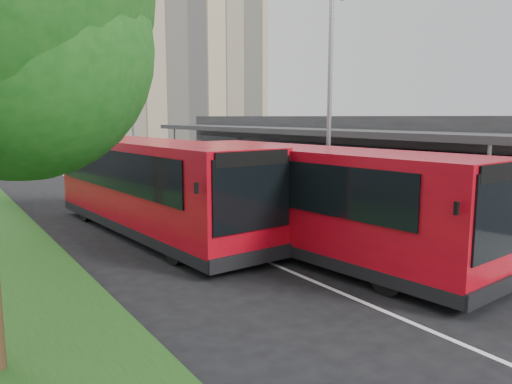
% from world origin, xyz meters
% --- Properties ---
extents(ground, '(120.00, 120.00, 0.00)m').
position_xyz_m(ground, '(0.00, 0.00, 0.00)').
color(ground, black).
rests_on(ground, ground).
extents(pavement, '(5.00, 80.00, 0.15)m').
position_xyz_m(pavement, '(6.00, 20.00, 0.07)').
color(pavement, slate).
rests_on(pavement, ground).
extents(lane_centre_line, '(0.12, 70.00, 0.01)m').
position_xyz_m(lane_centre_line, '(0.00, 15.00, 0.01)').
color(lane_centre_line, silver).
rests_on(lane_centre_line, ground).
extents(kerb_dashes, '(0.12, 56.00, 0.01)m').
position_xyz_m(kerb_dashes, '(3.30, 19.00, 0.01)').
color(kerb_dashes, silver).
rests_on(kerb_dashes, ground).
extents(office_block, '(22.00, 12.00, 18.00)m').
position_xyz_m(office_block, '(14.00, 42.00, 9.00)').
color(office_block, tan).
rests_on(office_block, ground).
extents(station_building, '(7.70, 26.00, 4.00)m').
position_xyz_m(station_building, '(10.86, 8.00, 2.04)').
color(station_building, '#29292B').
rests_on(station_building, ground).
extents(lamp_post_near, '(1.44, 0.28, 8.00)m').
position_xyz_m(lamp_post_near, '(4.12, 2.00, 4.72)').
color(lamp_post_near, gray).
rests_on(lamp_post_near, pavement).
extents(lamp_post_far, '(1.44, 0.28, 8.00)m').
position_xyz_m(lamp_post_far, '(4.12, 22.00, 4.72)').
color(lamp_post_far, gray).
rests_on(lamp_post_far, pavement).
extents(bus_main, '(3.85, 11.10, 3.08)m').
position_xyz_m(bus_main, '(1.55, -0.34, 1.58)').
color(bus_main, '#B50914').
rests_on(bus_main, ground).
extents(bus_second, '(3.62, 11.34, 3.17)m').
position_xyz_m(bus_second, '(-1.33, 4.51, 1.62)').
color(bus_second, '#B50914').
rests_on(bus_second, ground).
extents(litter_bin, '(0.53, 0.53, 0.84)m').
position_xyz_m(litter_bin, '(5.17, 8.69, 0.57)').
color(litter_bin, '#362416').
rests_on(litter_bin, pavement).
extents(bollard, '(0.19, 0.19, 0.94)m').
position_xyz_m(bollard, '(4.65, 19.24, 0.62)').
color(bollard, '#FFBA0D').
rests_on(bollard, pavement).
extents(car_near, '(2.54, 3.75, 1.19)m').
position_xyz_m(car_near, '(1.99, 37.71, 0.59)').
color(car_near, '#530B14').
rests_on(car_near, ground).
extents(car_far, '(1.72, 4.17, 1.34)m').
position_xyz_m(car_far, '(-1.13, 43.34, 0.67)').
color(car_far, navy).
rests_on(car_far, ground).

